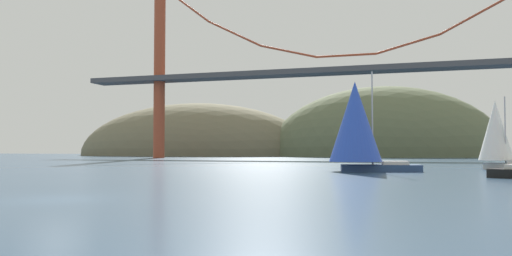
{
  "coord_description": "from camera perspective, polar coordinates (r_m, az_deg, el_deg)",
  "views": [
    {
      "loc": [
        15.04,
        -18.7,
        2.2
      ],
      "look_at": [
        0.0,
        28.81,
        4.24
      ],
      "focal_mm": 35.9,
      "sensor_mm": 36.0,
      "label": 1
    }
  ],
  "objects": [
    {
      "name": "sailboat_white_mainsail",
      "position": [
        60.74,
        25.24,
        -0.52
      ],
      "size": [
        6.2,
        6.55,
        7.76
      ],
      "color": "#B7B2A8",
      "rests_on": "ground_plane"
    },
    {
      "name": "ground_plane",
      "position": [
        24.1,
        -21.34,
        -7.42
      ],
      "size": [
        360.0,
        360.0,
        0.0
      ],
      "primitive_type": "plane",
      "color": "#2D4760"
    },
    {
      "name": "suspension_bridge",
      "position": [
        116.16,
        9.98,
        6.81
      ],
      "size": [
        128.52,
        6.0,
        43.51
      ],
      "color": "#A34228",
      "rests_on": "ground_plane"
    },
    {
      "name": "headland_center",
      "position": [
        154.04,
        13.85,
        -3.1
      ],
      "size": [
        68.21,
        44.0,
        41.04
      ],
      "primitive_type": "ellipsoid",
      "color": "#5B6647",
      "rests_on": "ground_plane"
    },
    {
      "name": "sailboat_blue_spinnaker",
      "position": [
        50.81,
        11.15,
        0.44
      ],
      "size": [
        9.29,
        6.04,
        9.77
      ],
      "color": "navy",
      "rests_on": "ground_plane"
    },
    {
      "name": "headland_left",
      "position": [
        168.92,
        -6.94,
        -3.08
      ],
      "size": [
        81.39,
        44.0,
        34.31
      ],
      "primitive_type": "ellipsoid",
      "color": "#6B664C",
      "rests_on": "ground_plane"
    }
  ]
}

